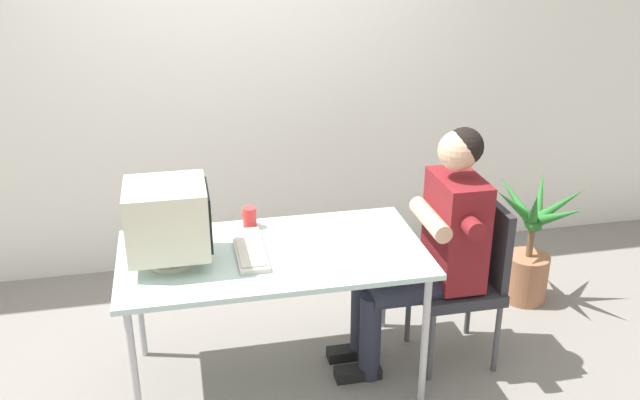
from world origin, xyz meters
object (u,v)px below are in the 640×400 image
Objects in this scene: potted_plant at (530,248)px; desk_mug at (250,217)px; desk at (273,261)px; person_seated at (433,243)px; crt_monitor at (168,219)px; office_chair at (467,274)px; keyboard at (250,249)px.

desk_mug reaches higher than potted_plant.
desk_mug is at bearing 103.74° from desk.
person_seated is 0.95m from desk_mug.
office_chair is (1.50, -0.01, -0.45)m from crt_monitor.
desk is 13.51× the size of desk_mug.
crt_monitor reaches higher than desk.
potted_plant is at bearing 29.32° from person_seated.
person_seated is (-0.20, 0.00, 0.20)m from office_chair.
keyboard is at bearing -166.24° from potted_plant.
keyboard is at bearing 178.34° from office_chair.
office_chair is 8.13× the size of desk_mug.
office_chair is at bearing -1.66° from keyboard.
person_seated reaches higher than desk_mug.
desk_mug is at bearing 163.65° from office_chair.
person_seated reaches higher than crt_monitor.
keyboard is 1.84m from potted_plant.
crt_monitor is 2.24m from potted_plant.
office_chair is 0.28m from person_seated.
crt_monitor is 3.55× the size of desk_mug.
potted_plant is (2.11, 0.45, -0.60)m from crt_monitor.
crt_monitor is (-0.48, -0.01, 0.27)m from desk.
person_seated reaches higher than desk.
keyboard is at bearing 3.57° from crt_monitor.
crt_monitor reaches higher than desk_mug.
desk is 1.03m from office_chair.
potted_plant is at bearing 12.02° from crt_monitor.
desk_mug reaches higher than keyboard.
desk is 1.66× the size of office_chair.
desk_mug is at bearing 37.51° from crt_monitor.
potted_plant is at bearing 36.67° from office_chair.
office_chair reaches higher than keyboard.
keyboard is 0.93m from person_seated.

